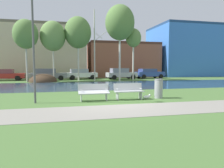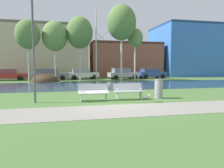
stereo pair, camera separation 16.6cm
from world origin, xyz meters
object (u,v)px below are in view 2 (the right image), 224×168
object	(u,v)px
seagull	(147,97)
parked_sedan_second_grey	(49,74)
bench_left	(93,92)
parked_suv_fifth_blue	(151,73)
parked_wagon_fourth_silver	(123,73)
trash_bin	(159,88)
parked_hatch_third_white	(83,74)
bench_right	(129,91)
streetlamp	(33,21)
parked_van_nearest_red	(7,74)

from	to	relation	value
seagull	parked_sedan_second_grey	xyz separation A→B (m)	(-6.73, 17.08, 0.66)
bench_left	parked_suv_fifth_blue	xyz separation A→B (m)	(10.70, 17.79, 0.30)
bench_left	parked_wagon_fourth_silver	xyz separation A→B (m)	(6.09, 16.91, 0.33)
trash_bin	parked_sedan_second_grey	size ratio (longest dim) A/B	0.22
bench_left	parked_wagon_fourth_silver	size ratio (longest dim) A/B	0.37
parked_hatch_third_white	parked_wagon_fourth_silver	size ratio (longest dim) A/B	0.99
bench_right	streetlamp	bearing A→B (deg)	-179.16
parked_hatch_third_white	parked_wagon_fourth_silver	xyz separation A→B (m)	(5.51, -0.88, 0.03)
parked_van_nearest_red	parked_wagon_fourth_silver	bearing A→B (deg)	-1.56
bench_left	trash_bin	world-z (taller)	trash_bin
parked_sedan_second_grey	trash_bin	bearing A→B (deg)	-65.98
streetlamp	parked_suv_fifth_blue	bearing A→B (deg)	52.75
streetlamp	parked_hatch_third_white	world-z (taller)	streetlamp
streetlamp	parked_wagon_fourth_silver	size ratio (longest dim) A/B	1.38
bench_left	parked_wagon_fourth_silver	bearing A→B (deg)	70.20
streetlamp	parked_hatch_third_white	distance (m)	18.46
bench_left	parked_sedan_second_grey	xyz separation A→B (m)	(-3.84, 16.91, 0.32)
seagull	parked_suv_fifth_blue	world-z (taller)	parked_suv_fifth_blue
bench_right	parked_hatch_third_white	bearing A→B (deg)	94.28
parked_sedan_second_grey	parked_wagon_fourth_silver	size ratio (longest dim) A/B	1.13
seagull	parked_van_nearest_red	world-z (taller)	parked_van_nearest_red
seagull	streetlamp	size ratio (longest dim) A/B	0.08
parked_wagon_fourth_silver	parked_suv_fifth_blue	xyz separation A→B (m)	(4.61, 0.87, -0.03)
bench_right	parked_van_nearest_red	xyz separation A→B (m)	(-10.87, 17.32, 0.30)
parked_van_nearest_red	seagull	bearing A→B (deg)	-55.89
seagull	parked_van_nearest_red	distance (m)	21.14
trash_bin	streetlamp	size ratio (longest dim) A/B	0.18
trash_bin	parked_van_nearest_red	xyz separation A→B (m)	(-12.63, 17.28, 0.21)
bench_right	parked_hatch_third_white	distance (m)	17.84
streetlamp	parked_sedan_second_grey	size ratio (longest dim) A/B	1.22
streetlamp	bench_right	bearing A→B (deg)	0.84
trash_bin	parked_hatch_third_white	distance (m)	18.01
streetlamp	parked_suv_fifth_blue	world-z (taller)	streetlamp
parked_wagon_fourth_silver	parked_suv_fifth_blue	world-z (taller)	parked_wagon_fourth_silver
bench_right	seagull	xyz separation A→B (m)	(0.98, -0.18, -0.34)
parked_sedan_second_grey	seagull	bearing A→B (deg)	-68.49
parked_sedan_second_grey	parked_wagon_fourth_silver	bearing A→B (deg)	0.02
parked_sedan_second_grey	parked_suv_fifth_blue	xyz separation A→B (m)	(14.54, 0.88, -0.02)
parked_wagon_fourth_silver	parked_suv_fifth_blue	distance (m)	4.69
streetlamp	parked_sedan_second_grey	xyz separation A→B (m)	(-0.96, 16.98, -3.14)
streetlamp	seagull	bearing A→B (deg)	-1.05
parked_van_nearest_red	parked_sedan_second_grey	xyz separation A→B (m)	(5.12, -0.41, 0.02)
streetlamp	parked_suv_fifth_blue	size ratio (longest dim) A/B	1.38
bench_right	parked_wagon_fourth_silver	size ratio (longest dim) A/B	0.37
trash_bin	parked_sedan_second_grey	bearing A→B (deg)	114.02
trash_bin	bench_left	bearing A→B (deg)	-179.32
bench_right	streetlamp	xyz separation A→B (m)	(-4.79, -0.07, 3.46)
bench_right	parked_suv_fifth_blue	bearing A→B (deg)	63.70
parked_wagon_fourth_silver	trash_bin	bearing A→B (deg)	-98.14
bench_right	parked_van_nearest_red	bearing A→B (deg)	122.10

